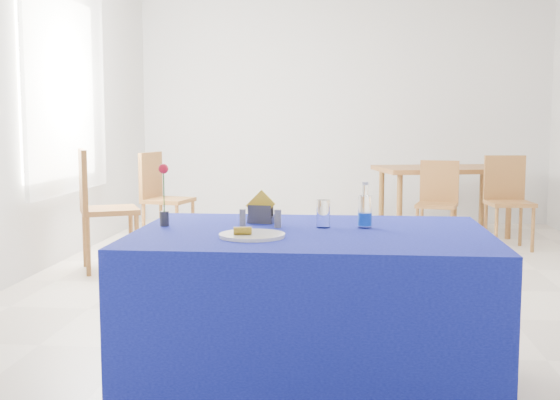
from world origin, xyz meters
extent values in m
plane|color=beige|center=(0.00, 0.00, 0.00)|extent=(7.00, 7.00, 0.00)
plane|color=silver|center=(0.00, 3.50, 1.40)|extent=(5.00, 0.00, 5.00)
plane|color=silver|center=(0.00, -3.50, 1.40)|extent=(5.00, 0.00, 5.00)
plane|color=silver|center=(-2.50, 0.00, 1.40)|extent=(0.00, 7.00, 7.00)
cube|color=white|center=(-2.47, 0.80, 1.55)|extent=(0.04, 1.50, 1.60)
cube|color=white|center=(-2.40, 0.80, 1.55)|extent=(0.04, 1.75, 1.85)
cylinder|color=white|center=(-0.35, -2.29, 0.77)|extent=(0.28, 0.28, 0.01)
cylinder|color=white|center=(-0.06, -2.00, 0.82)|extent=(0.06, 0.06, 0.13)
cylinder|color=slate|center=(-0.44, -2.02, 0.80)|extent=(0.03, 0.03, 0.08)
cylinder|color=slate|center=(-0.27, -2.02, 0.80)|extent=(0.03, 0.03, 0.08)
cube|color=navy|center=(-0.11, -2.10, 0.38)|extent=(1.60, 1.10, 0.76)
cylinder|color=white|center=(0.13, -1.98, 0.83)|extent=(0.06, 0.06, 0.15)
cylinder|color=blue|center=(0.13, -1.98, 0.80)|extent=(0.07, 0.07, 0.06)
cylinder|color=white|center=(0.13, -1.98, 0.94)|extent=(0.03, 0.03, 0.05)
cylinder|color=white|center=(0.13, -1.98, 0.97)|extent=(0.03, 0.03, 0.01)
cube|color=#38383D|center=(-0.37, -1.88, 0.78)|extent=(0.13, 0.07, 0.03)
cube|color=#38373C|center=(-0.37, -1.91, 0.81)|extent=(0.12, 0.02, 0.09)
cube|color=#3C3C41|center=(-0.36, -1.86, 0.81)|extent=(0.12, 0.02, 0.09)
cube|color=yellow|center=(-0.37, -1.88, 0.85)|extent=(0.15, 0.02, 0.15)
cylinder|color=#26272B|center=(-0.81, -2.02, 0.80)|extent=(0.04, 0.04, 0.07)
cylinder|color=#175E1B|center=(-0.81, -2.02, 0.91)|extent=(0.01, 0.01, 0.22)
sphere|color=red|center=(-0.81, -2.02, 1.03)|extent=(0.05, 0.05, 0.05)
cube|color=#99662C|center=(1.12, 2.57, 0.73)|extent=(1.58, 1.19, 0.05)
cylinder|color=brown|center=(0.61, 2.10, 0.35)|extent=(0.06, 0.06, 0.71)
cylinder|color=brown|center=(1.78, 2.36, 0.35)|extent=(0.06, 0.06, 0.71)
cylinder|color=#915F2A|center=(0.46, 2.78, 0.35)|extent=(0.06, 0.06, 0.71)
cylinder|color=brown|center=(1.63, 3.04, 0.35)|extent=(0.06, 0.06, 0.71)
cylinder|color=#93592B|center=(0.75, 1.64, 0.21)|extent=(0.03, 0.03, 0.41)
cylinder|color=#93592B|center=(1.07, 1.56, 0.21)|extent=(0.03, 0.03, 0.41)
cylinder|color=#93592B|center=(0.83, 1.96, 0.21)|extent=(0.03, 0.03, 0.41)
cylinder|color=#93592B|center=(1.15, 1.88, 0.21)|extent=(0.03, 0.03, 0.41)
cube|color=#93592B|center=(0.95, 1.76, 0.43)|extent=(0.47, 0.47, 0.04)
cube|color=#93592B|center=(0.99, 1.93, 0.65)|extent=(0.38, 0.13, 0.42)
cylinder|color=#93592B|center=(1.49, 1.56, 0.22)|extent=(0.04, 0.04, 0.44)
cylinder|color=#93592B|center=(1.84, 1.59, 0.22)|extent=(0.04, 0.04, 0.44)
cylinder|color=#93592B|center=(1.46, 1.91, 0.22)|extent=(0.04, 0.04, 0.44)
cylinder|color=#93592B|center=(1.81, 1.94, 0.22)|extent=(0.04, 0.04, 0.44)
cube|color=#93592B|center=(1.65, 1.75, 0.45)|extent=(0.44, 0.44, 0.04)
cube|color=#93592B|center=(1.63, 1.94, 0.69)|extent=(0.41, 0.08, 0.45)
cylinder|color=#93592B|center=(-1.67, 0.35, 0.25)|extent=(0.04, 0.04, 0.49)
cylinder|color=#93592B|center=(-1.83, 0.71, 0.25)|extent=(0.04, 0.04, 0.49)
cylinder|color=#93592B|center=(-2.03, 0.19, 0.25)|extent=(0.04, 0.04, 0.49)
cylinder|color=#93592B|center=(-2.19, 0.55, 0.25)|extent=(0.04, 0.04, 0.49)
cube|color=#93592B|center=(-1.93, 0.45, 0.51)|extent=(0.61, 0.61, 0.04)
cube|color=#93592B|center=(-2.12, 0.37, 0.77)|extent=(0.23, 0.44, 0.50)
cylinder|color=#93592B|center=(-1.58, 1.36, 0.23)|extent=(0.04, 0.04, 0.45)
cylinder|color=#93592B|center=(-1.50, 1.71, 0.23)|extent=(0.04, 0.04, 0.45)
cylinder|color=#93592B|center=(-1.93, 1.44, 0.23)|extent=(0.04, 0.04, 0.45)
cylinder|color=#93592B|center=(-1.85, 1.79, 0.23)|extent=(0.04, 0.04, 0.45)
cube|color=#93592B|center=(-1.71, 1.57, 0.47)|extent=(0.51, 0.51, 0.04)
cube|color=#93592B|center=(-1.90, 1.61, 0.71)|extent=(0.13, 0.42, 0.46)
cylinder|color=yellow|center=(-0.39, -2.33, 0.79)|extent=(0.08, 0.05, 0.03)
cylinder|color=beige|center=(-0.35, -2.32, 0.79)|extent=(0.01, 0.03, 0.03)
camera|label=1|loc=(0.04, -5.24, 1.26)|focal=45.00mm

